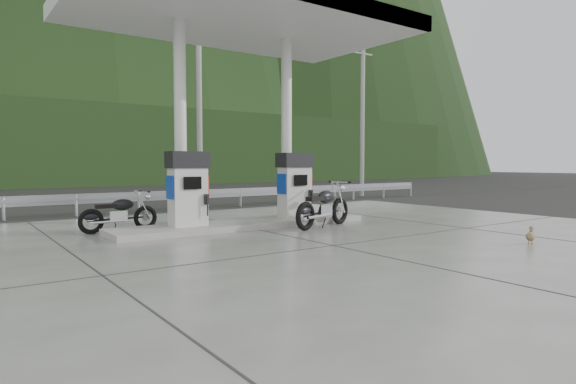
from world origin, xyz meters
TOP-DOWN VIEW (x-y plane):
  - ground at (0.00, 0.00)m, footprint 160.00×160.00m
  - forecourt_apron at (0.00, 0.00)m, footprint 18.00×14.00m
  - pump_island at (0.00, 2.50)m, footprint 7.00×1.40m
  - gas_pump_left at (-1.60, 2.50)m, footprint 0.95×0.55m
  - gas_pump_right at (1.60, 2.50)m, footprint 0.95×0.55m
  - canopy_column_left at (-1.60, 2.90)m, footprint 0.30×0.30m
  - canopy_column_right at (1.60, 2.90)m, footprint 0.30×0.30m
  - canopy_roof at (0.00, 2.50)m, footprint 8.50×5.00m
  - guardrail at (0.00, 8.00)m, footprint 26.00×0.16m
  - road at (0.00, 11.50)m, footprint 60.00×7.00m
  - utility_pole_b at (2.00, 9.50)m, footprint 0.22×0.22m
  - utility_pole_c at (11.00, 9.50)m, footprint 0.22×0.22m
  - tree_band at (0.00, 30.00)m, footprint 80.00×6.00m
  - forested_hills at (0.00, 60.00)m, footprint 100.00×40.00m
  - motorcycle_left at (-2.94, 3.57)m, footprint 1.83×0.68m
  - motorcycle_right at (1.67, 1.32)m, footprint 2.27×1.27m
  - duck at (3.42, -3.23)m, footprint 0.44×0.28m

SIDE VIEW (x-z plane):
  - ground at x=0.00m, z-range 0.00..0.00m
  - forested_hills at x=0.00m, z-range -70.00..70.00m
  - road at x=0.00m, z-range 0.00..0.01m
  - forecourt_apron at x=0.00m, z-range 0.00..0.02m
  - pump_island at x=0.00m, z-range 0.02..0.17m
  - duck at x=3.42m, z-range 0.02..0.33m
  - motorcycle_left at x=-2.94m, z-range 0.02..0.87m
  - motorcycle_right at x=1.67m, z-range 0.02..1.05m
  - guardrail at x=0.00m, z-range 0.00..1.42m
  - gas_pump_left at x=-1.60m, z-range 0.17..1.97m
  - gas_pump_right at x=1.60m, z-range 0.17..1.97m
  - canopy_column_left at x=-1.60m, z-range 0.17..5.17m
  - canopy_column_right at x=1.60m, z-range 0.17..5.17m
  - tree_band at x=0.00m, z-range 0.00..6.00m
  - utility_pole_b at x=2.00m, z-range 0.00..8.00m
  - utility_pole_c at x=11.00m, z-range 0.00..8.00m
  - canopy_roof at x=0.00m, z-range 5.17..5.57m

